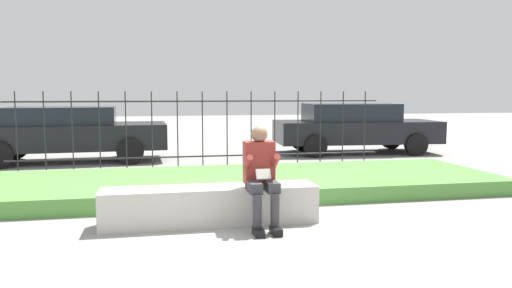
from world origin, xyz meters
The scene contains 7 objects.
ground_plane centered at (0.00, 0.00, 0.00)m, with size 60.00×60.00×0.00m, color gray.
stone_bench centered at (-0.31, 0.00, 0.22)m, with size 2.79×0.54×0.49m.
person_seated_reader centered at (0.30, -0.31, 0.71)m, with size 0.42×0.73×1.28m.
grass_berm centered at (0.00, 2.08, 0.13)m, with size 9.89×2.77×0.26m.
iron_fence centered at (0.00, 4.21, 0.90)m, with size 7.89×0.03×1.73m.
car_parked_right centered at (4.52, 6.78, 0.74)m, with size 4.60×2.10×1.39m.
car_parked_left centered at (-3.08, 6.48, 0.73)m, with size 4.67×1.98×1.35m.
Camera 1 is at (-1.01, -6.36, 1.71)m, focal length 35.00 mm.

